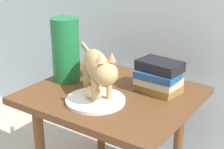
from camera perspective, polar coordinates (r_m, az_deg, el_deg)
side_table at (r=1.49m, az=0.00°, el=-5.54°), size 0.68×0.60×0.51m
plate at (r=1.37m, az=-2.60°, el=-4.35°), size 0.24×0.24×0.01m
bread_roll at (r=1.36m, az=-3.08°, el=-2.98°), size 0.09×0.08×0.05m
cat at (r=1.36m, az=-2.34°, el=1.25°), size 0.39×0.33×0.23m
book_stack at (r=1.45m, az=7.77°, el=-0.38°), size 0.19×0.15×0.14m
green_vase at (r=1.56m, az=-7.62°, el=4.13°), size 0.13×0.13×0.29m
candle_jar at (r=1.61m, az=-2.76°, el=0.86°), size 0.07×0.07×0.08m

